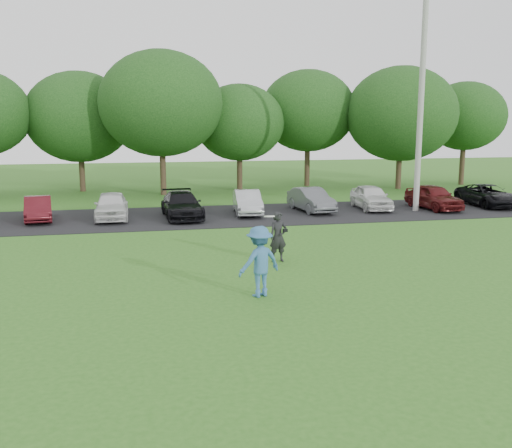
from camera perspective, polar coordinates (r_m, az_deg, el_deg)
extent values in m
plane|color=#2E631C|center=(14.70, 2.82, -7.38)|extent=(100.00, 100.00, 0.00)
cube|color=black|center=(27.15, -4.12, 0.83)|extent=(32.00, 6.50, 0.03)
cylinder|color=#A1A09C|center=(29.33, 16.17, 11.68)|extent=(0.28, 0.28, 10.77)
imported|color=teal|center=(14.60, 0.35, -3.76)|extent=(1.35, 1.07, 1.83)
cylinder|color=white|center=(14.25, 1.36, 0.77)|extent=(0.27, 0.27, 0.07)
imported|color=black|center=(18.21, 2.23, -1.29)|extent=(0.65, 0.49, 1.62)
cube|color=black|center=(18.04, 2.93, -0.64)|extent=(0.16, 0.12, 0.10)
imported|color=#4F1118|center=(27.44, -20.96, 1.44)|extent=(1.61, 3.40, 1.08)
imported|color=silver|center=(26.84, -14.25, 1.80)|extent=(1.50, 3.66, 1.24)
imported|color=black|center=(26.60, -7.42, 1.90)|extent=(1.88, 4.17, 1.19)
imported|color=#B3B7BB|center=(27.45, -0.85, 2.19)|extent=(1.51, 3.54, 1.14)
imported|color=#52555A|center=(28.40, 5.53, 2.44)|extent=(1.66, 3.64, 1.16)
imported|color=silver|center=(29.60, 11.44, 2.66)|extent=(1.74, 3.69, 1.22)
imported|color=#501113|center=(30.41, 17.34, 2.62)|extent=(1.82, 3.79, 1.25)
imported|color=black|center=(32.45, 22.15, 2.67)|extent=(1.93, 4.07, 1.12)
cylinder|color=#38281C|center=(38.25, -16.99, 4.79)|extent=(0.36, 0.36, 2.20)
ellipsoid|color=#214C19|center=(38.10, -17.28, 10.19)|extent=(6.68, 6.68, 5.68)
cylinder|color=#38281C|center=(35.32, -9.28, 5.09)|extent=(0.36, 0.36, 2.70)
ellipsoid|color=#214C19|center=(35.20, -9.47, 11.80)|extent=(7.42, 7.42, 6.31)
cylinder|color=#38281C|center=(37.29, -1.64, 5.10)|extent=(0.36, 0.36, 2.20)
ellipsoid|color=#214C19|center=(37.14, -1.67, 10.12)|extent=(5.76, 5.76, 4.90)
cylinder|color=#38281C|center=(39.80, 5.13, 5.75)|extent=(0.36, 0.36, 2.70)
ellipsoid|color=#214C19|center=(39.68, 5.22, 11.21)|extent=(6.50, 6.50, 5.53)
cylinder|color=#38281C|center=(39.22, 14.07, 5.05)|extent=(0.36, 0.36, 2.20)
ellipsoid|color=#214C19|center=(39.08, 14.32, 10.63)|extent=(7.24, 7.24, 6.15)
cylinder|color=#38281C|center=(43.07, 19.90, 5.52)|extent=(0.36, 0.36, 2.70)
ellipsoid|color=#214C19|center=(42.96, 20.19, 10.10)|extent=(5.58, 5.58, 4.74)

